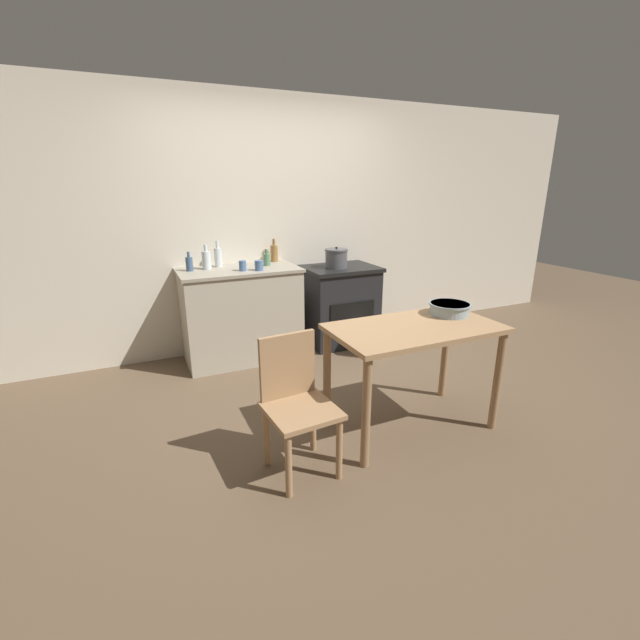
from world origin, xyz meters
name	(u,v)px	position (x,y,z in m)	size (l,w,h in m)	color
ground_plane	(339,403)	(0.00, 0.00, 0.00)	(14.00, 14.00, 0.00)	brown
wall_back	(272,226)	(0.00, 1.58, 1.27)	(8.00, 0.07, 2.55)	beige
counter_cabinet	(241,314)	(-0.46, 1.25, 0.46)	(1.14, 0.63, 0.92)	#B2A893
stove	(340,305)	(0.65, 1.26, 0.43)	(0.77, 0.61, 0.85)	black
work_table	(414,342)	(0.31, -0.51, 0.65)	(1.16, 0.65, 0.77)	#A87F56
chair	(296,401)	(-0.60, -0.60, 0.45)	(0.43, 0.43, 0.84)	#A87F56
flour_sack	(368,339)	(0.75, 0.81, 0.16)	(0.24, 0.17, 0.32)	beige
stock_pot	(336,258)	(0.58, 1.22, 0.95)	(0.24, 0.24, 0.22)	#4C4C51
mixing_bowl_large	(450,308)	(0.70, -0.40, 0.82)	(0.30, 0.30, 0.09)	#93A8B2
bottle_far_left	(206,260)	(-0.74, 1.34, 1.01)	(0.08, 0.08, 0.23)	silver
bottle_left	(274,253)	(-0.02, 1.47, 1.01)	(0.08, 0.08, 0.23)	olive
bottle_mid_left	(218,257)	(-0.61, 1.42, 1.02)	(0.07, 0.07, 0.25)	silver
bottle_center_left	(267,259)	(-0.16, 1.28, 0.98)	(0.07, 0.07, 0.16)	#517F5B
bottle_center	(189,264)	(-0.90, 1.32, 0.99)	(0.06, 0.06, 0.18)	#3D5675
cup_center_right	(243,266)	(-0.45, 1.12, 0.97)	(0.07, 0.07, 0.10)	#4C6B99
cup_mid_right	(259,265)	(-0.30, 1.07, 0.97)	(0.08, 0.08, 0.09)	#4C6B99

